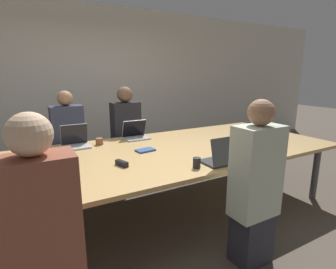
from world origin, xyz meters
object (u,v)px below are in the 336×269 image
person_near_midright (255,188)px  laptop_near_left (27,197)px  person_far_midleft (69,146)px  person_far_center (126,137)px  cup_far_midleft (99,141)px  laptop_far_midleft (75,141)px  person_near_left (43,247)px  cup_near_midright (197,163)px  stapler (122,163)px  laptop_near_midright (223,156)px  laptop_far_center (135,133)px

person_near_midright → laptop_near_left: bearing=-13.6°
person_far_midleft → person_far_center: bearing=1.5°
person_far_midleft → cup_far_midleft: size_ratio=15.70×
laptop_far_midleft → person_near_left: person_near_left is taller
laptop_far_midleft → cup_near_midright: bearing=-57.1°
person_far_midleft → stapler: size_ratio=9.03×
person_far_center → person_far_midleft: 0.81m
laptop_near_midright → person_near_midright: bearing=87.8°
laptop_near_midright → stapler: bearing=-25.9°
cup_near_midright → person_near_left: person_near_left is taller
person_far_center → cup_far_midleft: bearing=-137.8°
person_far_center → person_near_left: 2.53m
person_far_center → cup_near_midright: (0.05, -1.72, 0.11)m
stapler → laptop_near_midright: bearing=-44.4°
person_near_midright → stapler: size_ratio=9.15×
person_near_midright → stapler: bearing=-44.8°
person_far_center → stapler: bearing=-112.1°
cup_far_midleft → laptop_near_left: laptop_near_left is taller
person_near_left → laptop_near_midright: bearing=-165.5°
person_near_midright → cup_near_midright: bearing=-59.9°
person_far_center → laptop_near_left: person_far_center is taller
person_near_left → person_far_midleft: bearing=-102.5°
laptop_far_center → stapler: bearing=-119.4°
laptop_far_midleft → person_far_midleft: size_ratio=0.22×
laptop_near_midright → person_near_left: (-1.62, -0.42, -0.14)m
person_near_midright → cup_far_midleft: bearing=-64.1°
stapler → person_near_left: bearing=-150.2°
cup_near_midright → laptop_near_left: 1.39m
laptop_far_center → person_far_midleft: size_ratio=0.23×
laptop_near_midright → cup_near_midright: bearing=-7.1°
laptop_far_center → cup_far_midleft: (-0.51, -0.08, -0.03)m
laptop_far_center → cup_far_midleft: bearing=-171.4°
laptop_near_midright → laptop_far_midleft: laptop_near_midright is taller
stapler → person_near_midright: bearing=-63.3°
laptop_far_center → laptop_far_midleft: bearing=-177.5°
laptop_far_center → cup_near_midright: (0.06, -1.33, -0.02)m
person_near_midright → laptop_near_midright: bearing=-92.2°
person_near_midright → person_near_left: size_ratio=0.99×
laptop_far_midleft → cup_far_midleft: 0.28m
cup_near_midright → laptop_near_left: laptop_near_left is taller
person_far_center → person_far_midleft: (-0.81, -0.02, -0.02)m
person_far_midleft → laptop_near_midright: bearing=-56.7°
person_far_midleft → laptop_near_left: size_ratio=3.94×
person_near_midright → laptop_far_midleft: bearing=-57.8°
laptop_near_left → stapler: size_ratio=2.29×
laptop_near_midright → person_far_midleft: size_ratio=0.25×
laptop_far_midleft → person_near_left: bearing=-105.9°
laptop_far_midleft → person_near_midright: bearing=-57.8°
person_near_left → cup_far_midleft: bearing=-114.3°
laptop_far_midleft → laptop_near_left: bearing=-112.0°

